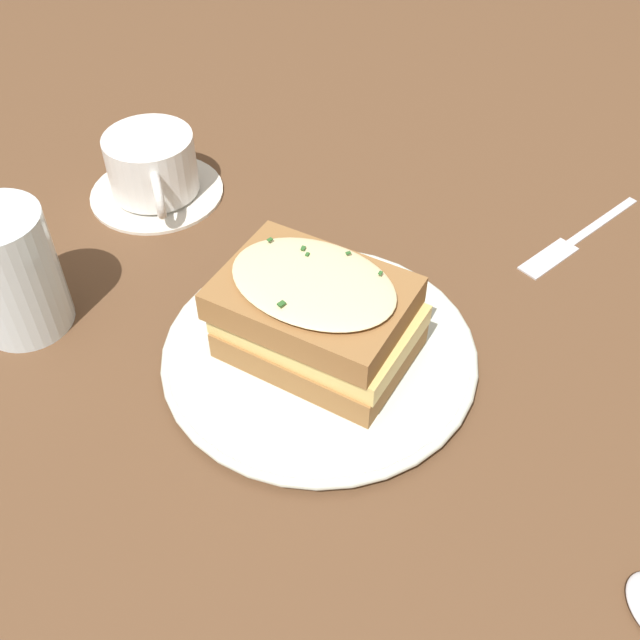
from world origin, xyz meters
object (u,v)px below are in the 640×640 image
at_px(sandwich, 317,316).
at_px(fork, 570,243).
at_px(dinner_plate, 320,352).
at_px(teacup_with_saucer, 153,170).
at_px(water_glass, 11,272).

height_order(sandwich, fork, sandwich).
xyz_separation_m(dinner_plate, teacup_with_saucer, (0.22, -0.19, 0.02)).
relative_size(water_glass, fork, 0.76).
relative_size(dinner_plate, teacup_with_saucer, 1.83).
height_order(dinner_plate, fork, dinner_plate).
xyz_separation_m(sandwich, fork, (-0.21, -0.20, -0.05)).
bearing_deg(dinner_plate, water_glass, 2.13).
bearing_deg(fork, teacup_with_saucer, 38.18).
height_order(teacup_with_saucer, fork, teacup_with_saucer).
relative_size(teacup_with_saucer, fork, 0.95).
height_order(water_glass, fork, water_glass).
height_order(dinner_plate, sandwich, sandwich).
bearing_deg(sandwich, water_glass, 1.74).
distance_m(water_glass, fork, 0.51).
bearing_deg(fork, sandwich, 80.50).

